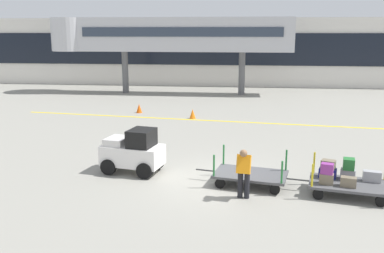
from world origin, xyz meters
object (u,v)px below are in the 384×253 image
Objects in this scene: baggage_cart_lead at (250,175)px; safety_cone_near at (139,108)px; safety_cone_far at (193,114)px; baggage_handler at (244,171)px; baggage_cart_middle at (345,179)px; baggage_tug at (133,152)px.

baggage_cart_lead reaches higher than safety_cone_near.
baggage_cart_lead is 5.61× the size of safety_cone_far.
baggage_handler is 12.03m from safety_cone_far.
baggage_handler reaches higher than baggage_cart_middle.
baggage_cart_lead is at bearing -11.31° from baggage_tug.
safety_cone_far is at bearing 118.43° from baggage_cart_middle.
baggage_cart_middle is 3.18m from baggage_handler.
baggage_tug is 4.14× the size of safety_cone_near.
baggage_cart_lead is 2.90m from baggage_cart_middle.
safety_cone_near is at bearing 118.92° from baggage_cart_lead.
safety_cone_near is at bearing 102.64° from baggage_tug.
safety_cone_near is (-2.48, 11.04, -0.48)m from baggage_tug.
baggage_handler is at bearing -64.16° from safety_cone_near.
baggage_cart_lead and baggage_cart_middle have the same top height.
baggage_tug reaches higher than safety_cone_near.
baggage_tug is 4.18m from baggage_cart_lead.
safety_cone_far is (-2.86, 11.67, -0.59)m from baggage_handler.
baggage_cart_lead reaches higher than safety_cone_far.
baggage_tug reaches higher than baggage_cart_lead.
safety_cone_far is at bearing 106.42° from baggage_cart_lead.
baggage_cart_lead is 5.61× the size of safety_cone_near.
baggage_cart_middle is (2.85, -0.50, 0.16)m from baggage_cart_lead.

